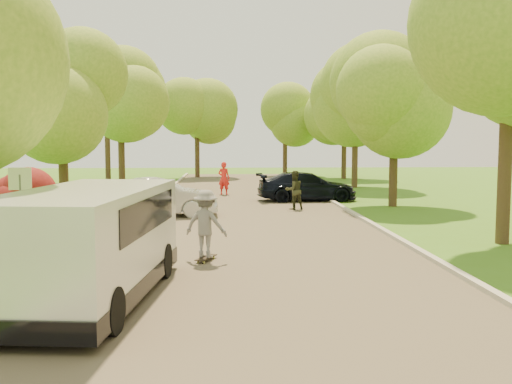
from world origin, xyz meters
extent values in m
plane|color=#42751B|center=(0.00, 0.00, 0.00)|extent=(100.00, 100.00, 0.00)
cube|color=#4C4438|center=(0.00, 8.00, 0.01)|extent=(8.00, 60.00, 0.01)
cube|color=#B2AD9E|center=(-4.05, 8.00, 0.06)|extent=(0.18, 60.00, 0.12)
cube|color=#B2AD9E|center=(4.05, 8.00, 0.06)|extent=(0.18, 60.00, 0.12)
cylinder|color=#59595E|center=(-5.80, 4.00, 1.00)|extent=(0.06, 0.06, 2.00)
cube|color=white|center=(-5.80, 4.00, 1.90)|extent=(0.55, 0.04, 0.55)
cylinder|color=#382619|center=(-6.30, 5.50, 0.35)|extent=(0.12, 0.12, 0.70)
sphere|color=#590F0F|center=(-6.30, 5.50, 1.10)|extent=(1.70, 1.70, 1.70)
cylinder|color=#382619|center=(-7.00, 12.00, 1.57)|extent=(0.36, 0.36, 3.15)
sphere|color=#598624|center=(-7.00, 12.00, 4.41)|extent=(4.20, 4.20, 4.20)
sphere|color=#598624|center=(-6.37, 12.00, 5.04)|extent=(3.15, 3.15, 3.15)
cylinder|color=#382619|center=(-6.60, 22.00, 1.91)|extent=(0.36, 0.36, 3.83)
sphere|color=#598624|center=(-6.60, 22.00, 5.27)|extent=(4.80, 4.80, 4.80)
sphere|color=#598624|center=(-5.88, 22.00, 5.99)|extent=(3.60, 3.60, 3.60)
cylinder|color=#382619|center=(6.80, 5.00, 1.91)|extent=(0.36, 0.36, 3.83)
sphere|color=#598624|center=(6.80, 5.00, 5.33)|extent=(5.00, 5.00, 5.00)
cylinder|color=#382619|center=(6.40, 14.00, 1.69)|extent=(0.36, 0.36, 3.38)
sphere|color=#598624|center=(6.40, 14.00, 4.70)|extent=(4.40, 4.40, 4.40)
sphere|color=#598624|center=(7.06, 14.00, 5.36)|extent=(3.30, 3.30, 3.30)
cylinder|color=#382619|center=(7.00, 24.00, 2.02)|extent=(0.36, 0.36, 4.05)
sphere|color=#598624|center=(7.00, 24.00, 5.61)|extent=(5.20, 5.20, 5.20)
sphere|color=#598624|center=(7.78, 24.00, 6.39)|extent=(3.90, 3.90, 3.90)
cylinder|color=#382619|center=(-9.00, 30.00, 1.80)|extent=(0.36, 0.36, 3.60)
sphere|color=#598624|center=(-9.00, 30.00, 5.10)|extent=(5.00, 5.00, 5.00)
sphere|color=#598624|center=(-8.25, 30.00, 5.85)|extent=(3.75, 3.75, 3.75)
cylinder|color=#382619|center=(8.00, 32.00, 1.91)|extent=(0.36, 0.36, 3.83)
sphere|color=#598624|center=(8.00, 32.00, 5.33)|extent=(5.00, 5.00, 5.00)
sphere|color=#598624|center=(8.75, 32.00, 6.08)|extent=(3.75, 3.75, 3.75)
cylinder|color=#382619|center=(-3.00, 34.00, 1.69)|extent=(0.36, 0.36, 3.38)
sphere|color=#598624|center=(-3.00, 34.00, 4.81)|extent=(4.80, 4.80, 4.80)
sphere|color=#598624|center=(-2.28, 34.00, 5.53)|extent=(3.60, 3.60, 3.60)
cylinder|color=#382619|center=(4.00, 36.00, 1.80)|extent=(0.36, 0.36, 3.60)
sphere|color=#598624|center=(4.00, 36.00, 5.10)|extent=(5.00, 5.00, 5.00)
sphere|color=#598624|center=(4.75, 36.00, 5.85)|extent=(3.75, 3.75, 3.75)
cube|color=silver|center=(-3.20, -0.14, 1.09)|extent=(2.62, 5.40, 1.79)
cube|color=black|center=(-3.20, -0.14, 0.33)|extent=(2.65, 5.51, 0.33)
cube|color=black|center=(-3.17, 0.13, 1.52)|extent=(2.48, 3.90, 0.60)
cylinder|color=black|center=(-2.47, -1.97, 0.36)|extent=(0.34, 0.74, 0.72)
cylinder|color=black|center=(-3.93, 1.69, 0.36)|extent=(0.34, 0.74, 0.72)
cylinder|color=black|center=(-2.09, 1.49, 0.36)|extent=(0.34, 0.74, 0.72)
imported|color=#B2B3B7|center=(-3.30, 11.17, 0.72)|extent=(4.43, 1.72, 1.44)
imported|color=black|center=(3.00, 16.40, 0.68)|extent=(4.79, 2.25, 1.35)
cube|color=black|center=(-1.26, 3.07, 0.09)|extent=(0.51, 0.84, 0.02)
cylinder|color=#BFCC4C|center=(-1.09, 3.31, 0.04)|extent=(0.05, 0.07, 0.06)
cylinder|color=#BFCC4C|center=(-1.22, 3.36, 0.04)|extent=(0.05, 0.07, 0.06)
cylinder|color=#BFCC4C|center=(-1.30, 2.77, 0.04)|extent=(0.05, 0.07, 0.06)
cylinder|color=#BFCC4C|center=(-1.44, 2.83, 0.04)|extent=(0.05, 0.07, 0.06)
imported|color=slate|center=(-1.26, 3.07, 0.90)|extent=(1.17, 0.93, 1.58)
imported|color=red|center=(-0.90, 19.65, 0.86)|extent=(0.74, 0.62, 1.73)
imported|color=#2D2F1C|center=(2.00, 13.00, 0.80)|extent=(0.93, 0.82, 1.60)
camera|label=1|loc=(-0.78, -10.12, 2.82)|focal=40.00mm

